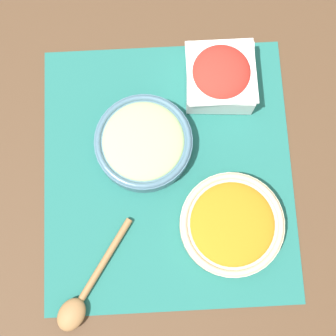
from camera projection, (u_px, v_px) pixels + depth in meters
ground_plane at (168, 172)px, 0.85m from camera, size 3.00×3.00×0.00m
placemat at (168, 172)px, 0.85m from camera, size 0.49×0.45×0.00m
cucumber_bowl at (144, 142)px, 0.83m from camera, size 0.17×0.17×0.05m
tomato_bowl at (220, 76)px, 0.84m from camera, size 0.13×0.13×0.07m
carrot_bowl at (232, 224)px, 0.80m from camera, size 0.18×0.18×0.05m
wooden_spoon at (81, 299)px, 0.79m from camera, size 0.19×0.14×0.02m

